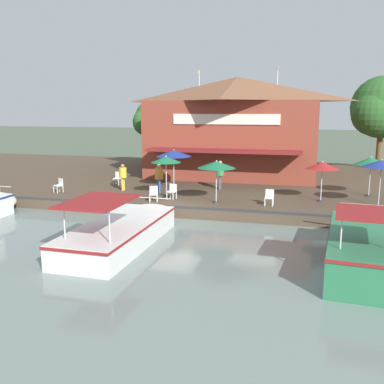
{
  "coord_description": "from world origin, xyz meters",
  "views": [
    {
      "loc": [
        20.52,
        6.38,
        5.57
      ],
      "look_at": [
        -1.0,
        0.71,
        1.3
      ],
      "focal_mm": 40.0,
      "sensor_mm": 36.0,
      "label": 1
    }
  ],
  "objects_px": {
    "cafe_chair_facing_river": "(59,185)",
    "cafe_chair_beside_entrance": "(269,197)",
    "patio_umbrella_near_quay_edge": "(323,166)",
    "cafe_chair_under_first_umbrella": "(154,193)",
    "person_at_quay_edge": "(220,171)",
    "patio_umbrella_mid_patio_right": "(382,164)",
    "cafe_chair_far_corner_seat": "(172,191)",
    "person_near_entrance": "(123,174)",
    "motorboat_mid_row": "(127,228)",
    "tree_upstream_bank": "(152,119)",
    "patio_umbrella_far_corner": "(371,161)",
    "person_mid_patio": "(159,175)",
    "tree_behind_restaurant": "(380,109)",
    "cafe_chair_mid_patio": "(118,177)",
    "motorboat_far_downstream": "(367,244)",
    "patio_umbrella_mid_patio_left": "(166,160)",
    "patio_umbrella_by_entrance": "(216,165)",
    "waterfront_restaurant": "(237,125)",
    "patio_umbrella_back_row": "(174,153)"
  },
  "relations": [
    {
      "from": "cafe_chair_facing_river",
      "to": "cafe_chair_beside_entrance",
      "type": "bearing_deg",
      "value": 87.86
    },
    {
      "from": "patio_umbrella_near_quay_edge",
      "to": "cafe_chair_under_first_umbrella",
      "type": "height_order",
      "value": "patio_umbrella_near_quay_edge"
    },
    {
      "from": "cafe_chair_facing_river",
      "to": "person_at_quay_edge",
      "type": "height_order",
      "value": "person_at_quay_edge"
    },
    {
      "from": "patio_umbrella_mid_patio_right",
      "to": "cafe_chair_far_corner_seat",
      "type": "height_order",
      "value": "patio_umbrella_mid_patio_right"
    },
    {
      "from": "person_near_entrance",
      "to": "cafe_chair_facing_river",
      "type": "bearing_deg",
      "value": -66.61
    },
    {
      "from": "person_near_entrance",
      "to": "motorboat_mid_row",
      "type": "xyz_separation_m",
      "value": [
        8.12,
        3.72,
        -1.02
      ]
    },
    {
      "from": "person_at_quay_edge",
      "to": "tree_upstream_bank",
      "type": "distance_m",
      "value": 15.61
    },
    {
      "from": "patio_umbrella_far_corner",
      "to": "cafe_chair_facing_river",
      "type": "relative_size",
      "value": 2.75
    },
    {
      "from": "person_mid_patio",
      "to": "tree_behind_restaurant",
      "type": "bearing_deg",
      "value": 135.28
    },
    {
      "from": "cafe_chair_beside_entrance",
      "to": "motorboat_mid_row",
      "type": "height_order",
      "value": "motorboat_mid_row"
    },
    {
      "from": "patio_umbrella_near_quay_edge",
      "to": "tree_behind_restaurant",
      "type": "xyz_separation_m",
      "value": [
        -14.54,
        4.92,
        3.07
      ]
    },
    {
      "from": "cafe_chair_mid_patio",
      "to": "person_mid_patio",
      "type": "xyz_separation_m",
      "value": [
        2.17,
        3.72,
        0.65
      ]
    },
    {
      "from": "cafe_chair_far_corner_seat",
      "to": "motorboat_far_downstream",
      "type": "xyz_separation_m",
      "value": [
        6.7,
        9.53,
        -0.29
      ]
    },
    {
      "from": "patio_umbrella_mid_patio_left",
      "to": "patio_umbrella_by_entrance",
      "type": "bearing_deg",
      "value": 77.1
    },
    {
      "from": "waterfront_restaurant",
      "to": "cafe_chair_under_first_umbrella",
      "type": "bearing_deg",
      "value": -12.49
    },
    {
      "from": "cafe_chair_under_first_umbrella",
      "to": "tree_upstream_bank",
      "type": "bearing_deg",
      "value": -159.92
    },
    {
      "from": "patio_umbrella_far_corner",
      "to": "person_at_quay_edge",
      "type": "xyz_separation_m",
      "value": [
        0.07,
        -8.9,
        -0.9
      ]
    },
    {
      "from": "tree_upstream_bank",
      "to": "patio_umbrella_by_entrance",
      "type": "bearing_deg",
      "value": 30.36
    },
    {
      "from": "cafe_chair_under_first_umbrella",
      "to": "person_at_quay_edge",
      "type": "distance_m",
      "value": 5.45
    },
    {
      "from": "patio_umbrella_far_corner",
      "to": "patio_umbrella_mid_patio_right",
      "type": "xyz_separation_m",
      "value": [
        2.82,
        0.11,
        0.19
      ]
    },
    {
      "from": "patio_umbrella_back_row",
      "to": "patio_umbrella_near_quay_edge",
      "type": "bearing_deg",
      "value": 79.87
    },
    {
      "from": "cafe_chair_under_first_umbrella",
      "to": "patio_umbrella_by_entrance",
      "type": "bearing_deg",
      "value": 99.73
    },
    {
      "from": "cafe_chair_beside_entrance",
      "to": "cafe_chair_far_corner_seat",
      "type": "xyz_separation_m",
      "value": [
        -0.33,
        -5.49,
        0.0
      ]
    },
    {
      "from": "patio_umbrella_mid_patio_left",
      "to": "motorboat_far_downstream",
      "type": "relative_size",
      "value": 0.32
    },
    {
      "from": "patio_umbrella_back_row",
      "to": "cafe_chair_facing_river",
      "type": "bearing_deg",
      "value": -65.76
    },
    {
      "from": "person_near_entrance",
      "to": "motorboat_mid_row",
      "type": "height_order",
      "value": "motorboat_mid_row"
    },
    {
      "from": "cafe_chair_under_first_umbrella",
      "to": "tree_upstream_bank",
      "type": "height_order",
      "value": "tree_upstream_bank"
    },
    {
      "from": "patio_umbrella_back_row",
      "to": "person_mid_patio",
      "type": "distance_m",
      "value": 2.01
    },
    {
      "from": "cafe_chair_facing_river",
      "to": "cafe_chair_mid_patio",
      "type": "bearing_deg",
      "value": 146.59
    },
    {
      "from": "waterfront_restaurant",
      "to": "patio_umbrella_mid_patio_right",
      "type": "relative_size",
      "value": 5.14
    },
    {
      "from": "patio_umbrella_far_corner",
      "to": "patio_umbrella_near_quay_edge",
      "type": "relative_size",
      "value": 1.04
    },
    {
      "from": "motorboat_far_downstream",
      "to": "waterfront_restaurant",
      "type": "bearing_deg",
      "value": -156.73
    },
    {
      "from": "patio_umbrella_by_entrance",
      "to": "cafe_chair_far_corner_seat",
      "type": "height_order",
      "value": "patio_umbrella_by_entrance"
    },
    {
      "from": "cafe_chair_far_corner_seat",
      "to": "person_at_quay_edge",
      "type": "height_order",
      "value": "person_at_quay_edge"
    },
    {
      "from": "patio_umbrella_by_entrance",
      "to": "patio_umbrella_mid_patio_right",
      "type": "xyz_separation_m",
      "value": [
        -1.28,
        8.43,
        0.17
      ]
    },
    {
      "from": "motorboat_far_downstream",
      "to": "person_near_entrance",
      "type": "bearing_deg",
      "value": -122.3
    },
    {
      "from": "cafe_chair_mid_patio",
      "to": "person_near_entrance",
      "type": "relative_size",
      "value": 0.51
    },
    {
      "from": "patio_umbrella_mid_patio_right",
      "to": "motorboat_mid_row",
      "type": "xyz_separation_m",
      "value": [
        7.34,
        -11.09,
        -2.23
      ]
    },
    {
      "from": "patio_umbrella_back_row",
      "to": "cafe_chair_under_first_umbrella",
      "type": "relative_size",
      "value": 2.99
    },
    {
      "from": "motorboat_mid_row",
      "to": "patio_umbrella_far_corner",
      "type": "bearing_deg",
      "value": 132.79
    },
    {
      "from": "patio_umbrella_near_quay_edge",
      "to": "person_at_quay_edge",
      "type": "xyz_separation_m",
      "value": [
        -2.2,
        -6.12,
        -0.83
      ]
    },
    {
      "from": "person_at_quay_edge",
      "to": "person_near_entrance",
      "type": "distance_m",
      "value": 6.13
    },
    {
      "from": "cafe_chair_under_first_umbrella",
      "to": "cafe_chair_far_corner_seat",
      "type": "bearing_deg",
      "value": 140.57
    },
    {
      "from": "cafe_chair_mid_patio",
      "to": "motorboat_far_downstream",
      "type": "distance_m",
      "value": 17.87
    },
    {
      "from": "patio_umbrella_by_entrance",
      "to": "tree_behind_restaurant",
      "type": "bearing_deg",
      "value": 147.45
    },
    {
      "from": "cafe_chair_mid_patio",
      "to": "person_near_entrance",
      "type": "distance_m",
      "value": 2.4
    },
    {
      "from": "person_at_quay_edge",
      "to": "motorboat_far_downstream",
      "type": "relative_size",
      "value": 0.24
    },
    {
      "from": "patio_umbrella_by_entrance",
      "to": "cafe_chair_mid_patio",
      "type": "distance_m",
      "value": 8.79
    },
    {
      "from": "patio_umbrella_far_corner",
      "to": "patio_umbrella_mid_patio_left",
      "type": "xyz_separation_m",
      "value": [
        3.4,
        -11.4,
        0.13
      ]
    },
    {
      "from": "patio_umbrella_near_quay_edge",
      "to": "patio_umbrella_mid_patio_right",
      "type": "relative_size",
      "value": 0.9
    }
  ]
}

